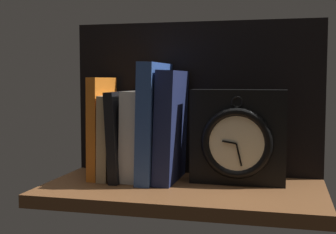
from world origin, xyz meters
The scene contains 9 objects.
ground_plane centered at (0.00, 0.00, -1.25)cm, with size 56.09×28.85×2.50cm, color brown.
back_panel centered at (0.00, 13.83, 17.13)cm, with size 56.09×1.20×34.25cm, color black.
book_orange_pandolfini centered at (-19.10, 4.77, 10.90)cm, with size 2.08×12.60×21.80cm, color orange.
book_tan_shortstories centered at (-16.65, 4.77, 8.98)cm, with size 2.22×13.35×17.97cm, color tan.
book_black_skeptic centered at (-14.28, 4.77, 9.42)cm, with size 1.93×15.81×18.83cm, color black.
book_white_catcher centered at (-11.06, 4.77, 9.45)cm, with size 3.91×12.45×18.90cm, color silver.
book_blue_modern centered at (-7.22, 4.77, 12.43)cm, with size 3.18×16.92×24.87cm, color #2D4C8E.
book_navy_bierce centered at (-3.51, 4.77, 11.62)cm, with size 3.63×15.21×23.25cm, color #192147.
framed_clock centered at (10.47, 4.83, 9.49)cm, with size 19.34×6.37×19.34cm.
Camera 1 is at (19.79, -90.47, 21.53)cm, focal length 50.07 mm.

